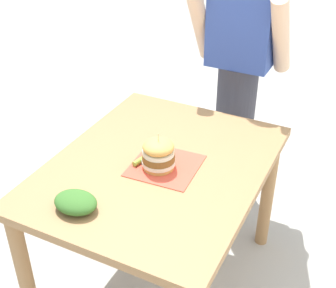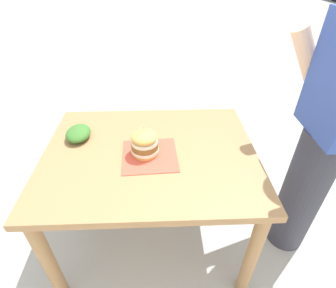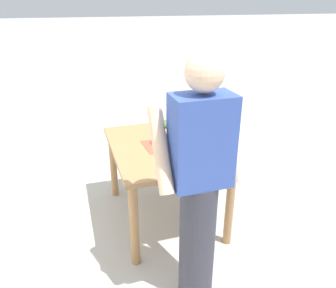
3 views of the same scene
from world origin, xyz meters
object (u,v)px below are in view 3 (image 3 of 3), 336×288
at_px(pickle_spear, 172,141).
at_px(diner_across_table, 199,185).
at_px(patio_table, 165,156).
at_px(sandwich, 162,136).
at_px(side_salad, 167,124).

bearing_deg(pickle_spear, diner_across_table, 82.30).
bearing_deg(patio_table, sandwich, -58.46).
height_order(pickle_spear, diner_across_table, diner_across_table).
bearing_deg(side_salad, sandwich, 67.54).
xyz_separation_m(patio_table, pickle_spear, (-0.08, -0.03, 0.13)).
relative_size(sandwich, side_salad, 0.97).
bearing_deg(side_salad, patio_table, 70.55).
bearing_deg(patio_table, diner_across_table, 86.66).
distance_m(sandwich, side_salad, 0.43).
height_order(sandwich, side_salad, sandwich).
bearing_deg(sandwich, pickle_spear, -175.55).
xyz_separation_m(patio_table, diner_across_table, (0.05, 0.92, 0.24)).
relative_size(pickle_spear, diner_across_table, 0.05).
height_order(side_salad, diner_across_table, diner_across_table).
distance_m(pickle_spear, diner_across_table, 0.97).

